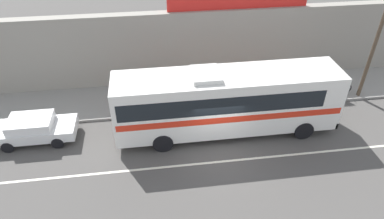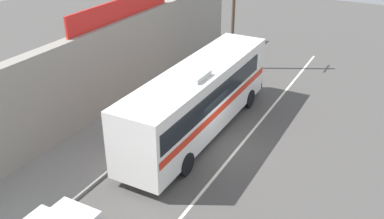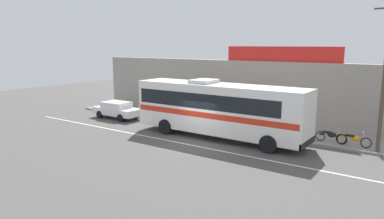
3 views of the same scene
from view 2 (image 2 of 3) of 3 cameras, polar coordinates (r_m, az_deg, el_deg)
The scene contains 10 objects.
ground_plane at distance 20.88m, azimuth 3.95°, elevation -4.92°, with size 70.00×70.00×0.00m, color #4F4C49.
sidewalk_slab at distance 23.14m, azimuth -7.81°, elevation -1.50°, with size 30.00×3.60×0.14m, color gray.
storefront_facade at distance 23.40m, azimuth -12.47°, elevation 4.74°, with size 30.00×0.70×4.80m, color gray.
storefront_billboard at distance 24.33m, azimuth -9.37°, elevation 13.20°, with size 8.73×0.12×1.10m, color red.
road_center_stripe at distance 20.62m, azimuth 5.98°, elevation -5.45°, with size 30.00×0.14×0.01m, color silver.
intercity_bus at distance 20.98m, azimuth 0.89°, elevation 1.74°, with size 11.71×2.62×3.78m.
utility_pole at distance 28.94m, azimuth 5.60°, elevation 13.82°, with size 1.60×0.22×8.39m.
motorcycle_orange at distance 27.95m, azimuth 2.22°, elevation 5.03°, with size 1.85×0.56×0.94m.
motorcycle_green at distance 29.04m, azimuth 3.57°, elevation 5.87°, with size 1.94×0.56×0.94m.
pedestrian_far_right at distance 20.90m, azimuth -11.36°, elevation -1.77°, with size 0.30×0.48×1.72m.
Camera 2 is at (-16.24, -7.11, 11.04)m, focal length 39.83 mm.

